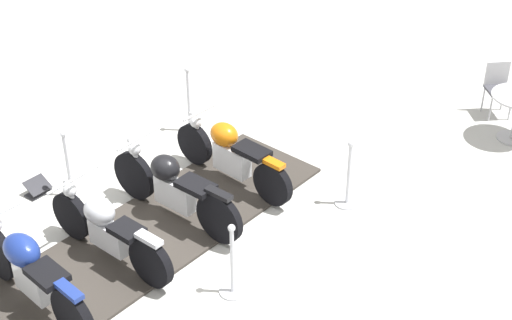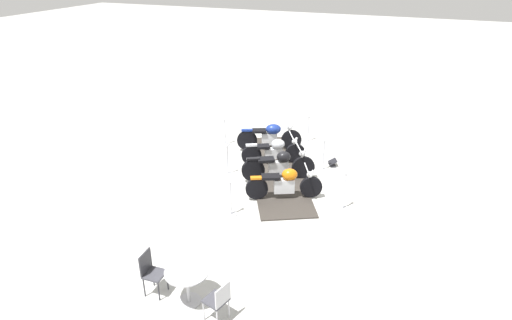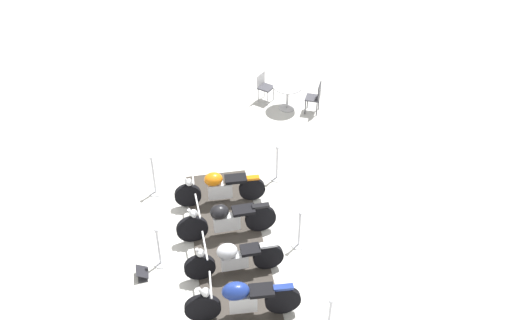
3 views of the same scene
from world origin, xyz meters
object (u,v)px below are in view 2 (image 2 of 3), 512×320
object	(u,v)px
stanchion_left_front	(231,204)
cafe_table	(187,279)
stanchion_left_mid	(227,165)
motorcycle_navy	(270,136)
stanchion_right_rear	(308,134)
motorcycle_black	(280,165)
cafe_chair_near_table	(219,299)
motorcycle_copper	(285,183)
stanchion_right_mid	(323,160)
stanchion_right_front	(344,198)
motorcycle_chrome	(275,151)
stanchion_left_rear	(225,136)
info_placard	(332,163)
cafe_chair_across_table	(151,271)

from	to	relation	value
stanchion_left_front	cafe_table	world-z (taller)	stanchion_left_front
stanchion_left_mid	stanchion_left_front	bearing A→B (deg)	-152.64
motorcycle_navy	stanchion_right_rear	size ratio (longest dim) A/B	2.09
motorcycle_black	motorcycle_navy	xyz separation A→B (m)	(2.01, 1.03, 0.02)
motorcycle_black	cafe_table	xyz separation A→B (m)	(-5.58, -0.01, 0.05)
cafe_chair_near_table	stanchion_left_mid	bearing A→B (deg)	-50.61
stanchion_right_rear	stanchion_left_front	bearing A→B (deg)	174.44
motorcycle_copper	stanchion_right_mid	world-z (taller)	stanchion_right_mid
motorcycle_black	stanchion_right_front	world-z (taller)	stanchion_right_front
motorcycle_chrome	stanchion_right_rear	xyz separation A→B (m)	(2.30, -0.50, -0.19)
stanchion_left_rear	info_placard	world-z (taller)	stanchion_left_rear
motorcycle_navy	stanchion_right_mid	world-z (taller)	motorcycle_navy
stanchion_left_mid	motorcycle_navy	bearing A→B (deg)	-15.57
motorcycle_navy	stanchion_right_front	size ratio (longest dim) A/B	1.88
stanchion_left_rear	stanchion_right_rear	xyz separation A→B (m)	(1.41, -2.73, -0.02)
cafe_chair_across_table	stanchion_right_front	bearing A→B (deg)	55.35
motorcycle_navy	stanchion_left_mid	size ratio (longest dim) A/B	2.08
stanchion_left_rear	stanchion_right_front	world-z (taller)	stanchion_right_front
motorcycle_copper	cafe_chair_across_table	world-z (taller)	motorcycle_copper
cafe_chair_near_table	cafe_chair_across_table	size ratio (longest dim) A/B	0.92
motorcycle_chrome	info_placard	world-z (taller)	motorcycle_chrome
stanchion_left_rear	stanchion_right_mid	size ratio (longest dim) A/B	0.95
motorcycle_copper	info_placard	world-z (taller)	motorcycle_copper
motorcycle_copper	stanchion_left_front	xyz separation A→B (m)	(-1.33, 1.08, -0.19)
stanchion_right_mid	stanchion_left_front	distance (m)	3.89
cafe_table	stanchion_left_mid	bearing A→B (deg)	17.26
stanchion_right_rear	info_placard	bearing A→B (deg)	-141.86
motorcycle_navy	info_placard	xyz separation A→B (m)	(-0.38, -2.33, -0.49)
stanchion_left_rear	cafe_chair_near_table	world-z (taller)	stanchion_left_rear
motorcycle_copper	motorcycle_chrome	xyz separation A→B (m)	(2.01, 1.03, -0.02)
cafe_table	cafe_chair_across_table	distance (m)	0.83
motorcycle_chrome	stanchion_right_mid	bearing A→B (deg)	-21.81
info_placard	cafe_chair_near_table	size ratio (longest dim) A/B	0.46
motorcycle_copper	stanchion_right_front	xyz separation A→B (m)	(0.09, -1.65, -0.18)
stanchion_right_rear	cafe_chair_across_table	distance (m)	8.96
stanchion_left_rear	cafe_table	distance (m)	7.97
stanchion_left_rear	stanchion_right_front	distance (m)	5.66
motorcycle_black	motorcycle_navy	distance (m)	2.26
cafe_table	cafe_chair_near_table	bearing A→B (deg)	-105.65
info_placard	cafe_table	size ratio (longest dim) A/B	0.47
motorcycle_copper	motorcycle_black	xyz separation A→B (m)	(1.01, 0.52, 0.02)
stanchion_right_front	motorcycle_chrome	bearing A→B (deg)	54.36
stanchion_left_front	info_placard	distance (m)	4.38
stanchion_left_rear	stanchion_right_rear	world-z (taller)	stanchion_right_rear
cafe_chair_near_table	cafe_chair_across_table	world-z (taller)	cafe_chair_across_table
motorcycle_black	stanchion_right_rear	distance (m)	3.31
motorcycle_chrome	info_placard	xyz separation A→B (m)	(0.62, -1.81, -0.43)
motorcycle_navy	info_placard	distance (m)	2.41
stanchion_left_mid	stanchion_right_mid	size ratio (longest dim) A/B	0.96
motorcycle_black	info_placard	xyz separation A→B (m)	(1.63, -1.30, -0.47)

